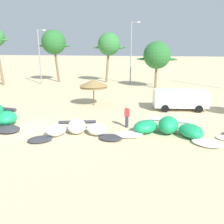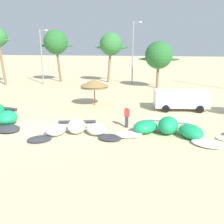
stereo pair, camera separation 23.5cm
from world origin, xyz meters
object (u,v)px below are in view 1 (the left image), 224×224
(palm_left_of_gap, at_px, (54,42))
(lamppost_west_center, at_px, (132,50))
(lamppost_west, at_px, (40,54))
(parked_van, at_px, (179,98))
(person_by_umbrellas, at_px, (127,117))
(palm_center_left, at_px, (109,45))
(kite_center, at_px, (168,128))
(kite_left_of_center, at_px, (77,129))
(beach_umbrella_middle, at_px, (94,84))
(palm_center_right, at_px, (157,55))

(palm_left_of_gap, bearing_deg, lamppost_west_center, -1.63)
(palm_left_of_gap, height_order, lamppost_west, palm_left_of_gap)
(parked_van, bearing_deg, person_by_umbrellas, -125.13)
(palm_left_of_gap, bearing_deg, person_by_umbrellas, -55.91)
(person_by_umbrellas, xyz_separation_m, palm_center_left, (-5.53, 22.35, 5.22))
(kite_center, relative_size, person_by_umbrellas, 4.40)
(palm_left_of_gap, relative_size, lamppost_west_center, 0.89)
(lamppost_west_center, bearing_deg, parked_van, -68.29)
(palm_center_left, height_order, lamppost_west_center, lamppost_west_center)
(parked_van, relative_size, person_by_umbrellas, 3.16)
(parked_van, height_order, palm_center_left, palm_center_left)
(kite_left_of_center, distance_m, lamppost_west, 24.47)
(kite_center, bearing_deg, parked_van, 79.55)
(parked_van, height_order, lamppost_west, lamppost_west)
(kite_left_of_center, xyz_separation_m, lamppost_west, (-12.41, 20.66, 4.22))
(palm_left_of_gap, xyz_separation_m, lamppost_west, (-1.08, -2.94, -1.77))
(person_by_umbrellas, bearing_deg, palm_left_of_gap, 124.09)
(person_by_umbrellas, height_order, lamppost_west_center, lamppost_west_center)
(beach_umbrella_middle, bearing_deg, lamppost_west, 133.29)
(palm_center_right, distance_m, lamppost_west_center, 4.91)
(kite_center, bearing_deg, person_by_umbrellas, 159.69)
(person_by_umbrellas, bearing_deg, kite_center, -20.31)
(beach_umbrella_middle, height_order, person_by_umbrellas, beach_umbrella_middle)
(kite_center, bearing_deg, lamppost_west_center, 101.96)
(beach_umbrella_middle, bearing_deg, kite_left_of_center, -83.80)
(lamppost_west_center, bearing_deg, palm_center_right, -37.56)
(palm_left_of_gap, bearing_deg, kite_center, -52.26)
(kite_center, bearing_deg, palm_left_of_gap, 127.74)
(beach_umbrella_middle, bearing_deg, lamppost_west_center, 81.06)
(palm_left_of_gap, height_order, palm_center_left, palm_left_of_gap)
(beach_umbrella_middle, bearing_deg, palm_left_of_gap, 124.51)
(palm_center_right, xyz_separation_m, lamppost_west_center, (-3.86, 2.97, 0.62))
(kite_center, distance_m, palm_left_of_gap, 29.10)
(lamppost_west, bearing_deg, palm_left_of_gap, 69.83)
(palm_left_of_gap, height_order, palm_center_right, palm_left_of_gap)
(palm_center_left, bearing_deg, parked_van, -59.17)
(palm_left_of_gap, distance_m, lamppost_west_center, 12.80)
(palm_center_left, distance_m, palm_center_right, 8.84)
(beach_umbrella_middle, bearing_deg, palm_center_right, 62.36)
(kite_center, relative_size, lamppost_west_center, 0.76)
(kite_left_of_center, bearing_deg, palm_center_right, 75.44)
(lamppost_west, bearing_deg, palm_center_right, -1.25)
(palm_center_left, height_order, palm_center_right, palm_center_left)
(palm_center_right, bearing_deg, lamppost_west, 178.75)
(beach_umbrella_middle, xyz_separation_m, lamppost_west, (-11.49, 12.20, 2.40))
(palm_left_of_gap, bearing_deg, beach_umbrella_middle, -55.49)
(lamppost_west_center, bearing_deg, beach_umbrella_middle, -98.94)
(parked_van, distance_m, lamppost_west, 23.70)
(parked_van, relative_size, lamppost_west, 0.62)
(kite_left_of_center, relative_size, kite_center, 0.87)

